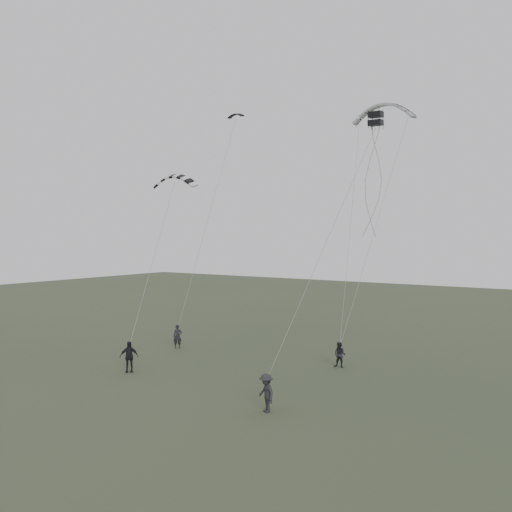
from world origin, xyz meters
The scene contains 9 objects.
ground centered at (0.00, 0.00, 0.00)m, with size 140.00×140.00×0.00m, color #36422B.
flyer_left centered at (-6.38, 5.95, 0.91)m, with size 0.66×0.43×1.81m, color black.
flyer_right centered at (6.47, 7.53, 0.84)m, with size 0.81×0.63×1.67m, color black.
flyer_center centered at (-4.24, -0.90, 0.98)m, with size 1.15×0.48×1.96m, color black.
flyer_far centered at (6.95, -2.27, 0.94)m, with size 1.22×0.70×1.89m, color #252429.
kite_dark_small centered at (-4.55, 11.14, 18.77)m, with size 1.45×0.44×0.49m, color black, non-canonical shape.
kite_pale_large centered at (7.31, 13.08, 18.23)m, with size 4.54×1.02×1.82m, color #999B9D, non-canonical shape.
kite_striped centered at (-5.17, 4.42, 13.02)m, with size 3.23×0.81×1.25m, color black, non-canonical shape.
kite_box centered at (10.26, 3.51, 14.93)m, with size 0.69×0.69×0.74m, color black, non-canonical shape.
Camera 1 is at (19.84, -22.60, 8.48)m, focal length 35.00 mm.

